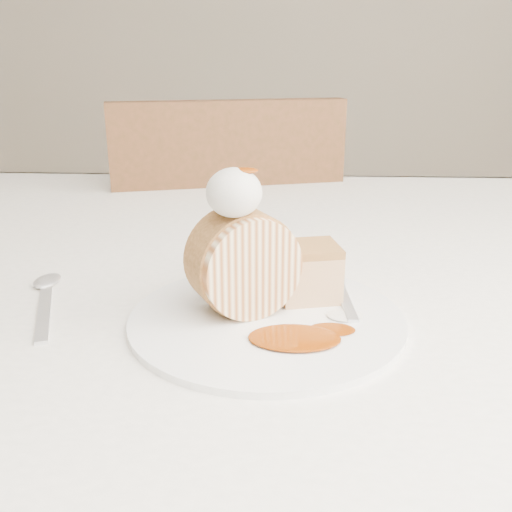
{
  "coord_description": "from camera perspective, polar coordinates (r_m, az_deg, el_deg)",
  "views": [
    {
      "loc": [
        0.04,
        -0.47,
        0.98
      ],
      "look_at": [
        0.02,
        0.0,
        0.81
      ],
      "focal_mm": 40.0,
      "sensor_mm": 36.0,
      "label": 1
    }
  ],
  "objects": [
    {
      "name": "table",
      "position": [
        0.74,
        -0.8,
        -5.69
      ],
      "size": [
        1.4,
        0.9,
        0.75
      ],
      "color": "silver",
      "rests_on": "ground"
    },
    {
      "name": "chair_far",
      "position": [
        1.23,
        -3.28,
        -2.57
      ],
      "size": [
        0.52,
        0.52,
        0.9
      ],
      "rotation": [
        0.0,
        0.0,
        3.4
      ],
      "color": "brown",
      "rests_on": "ground"
    },
    {
      "name": "plate",
      "position": [
        0.52,
        1.06,
        -6.29
      ],
      "size": [
        0.3,
        0.3,
        0.01
      ],
      "primitive_type": "cylinder",
      "rotation": [
        0.0,
        0.0,
        0.22
      ],
      "color": "white",
      "rests_on": "table"
    },
    {
      "name": "roulade_slice",
      "position": [
        0.51,
        -1.21,
        -0.71
      ],
      "size": [
        0.1,
        0.09,
        0.09
      ],
      "primitive_type": "cylinder",
      "rotation": [
        1.57,
        0.0,
        0.51
      ],
      "color": "beige",
      "rests_on": "plate"
    },
    {
      "name": "cake_chunk",
      "position": [
        0.55,
        5.26,
        -1.91
      ],
      "size": [
        0.06,
        0.06,
        0.05
      ],
      "primitive_type": "cube",
      "rotation": [
        0.0,
        0.0,
        0.22
      ],
      "color": "#B17743",
      "rests_on": "plate"
    },
    {
      "name": "whipped_cream",
      "position": [
        0.48,
        -2.22,
        6.35
      ],
      "size": [
        0.05,
        0.05,
        0.04
      ],
      "primitive_type": "ellipsoid",
      "color": "silver",
      "rests_on": "roulade_slice"
    },
    {
      "name": "caramel_drizzle",
      "position": [
        0.48,
        -1.19,
        9.18
      ],
      "size": [
        0.02,
        0.02,
        0.01
      ],
      "primitive_type": "ellipsoid",
      "color": "#7B2F05",
      "rests_on": "whipped_cream"
    },
    {
      "name": "caramel_pool",
      "position": [
        0.47,
        3.86,
        -8.15
      ],
      "size": [
        0.09,
        0.07,
        0.0
      ],
      "primitive_type": null,
      "rotation": [
        0.0,
        0.0,
        0.22
      ],
      "color": "#7B2F05",
      "rests_on": "plate"
    },
    {
      "name": "fork",
      "position": [
        0.55,
        8.76,
        -4.08
      ],
      "size": [
        0.03,
        0.15,
        0.0
      ],
      "primitive_type": "cube",
      "rotation": [
        0.0,
        0.0,
        0.07
      ],
      "color": "silver",
      "rests_on": "plate"
    },
    {
      "name": "spoon",
      "position": [
        0.56,
        -20.43,
        -5.4
      ],
      "size": [
        0.07,
        0.15,
        0.0
      ],
      "primitive_type": "cube",
      "rotation": [
        0.0,
        0.0,
        0.35
      ],
      "color": "silver",
      "rests_on": "table"
    }
  ]
}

